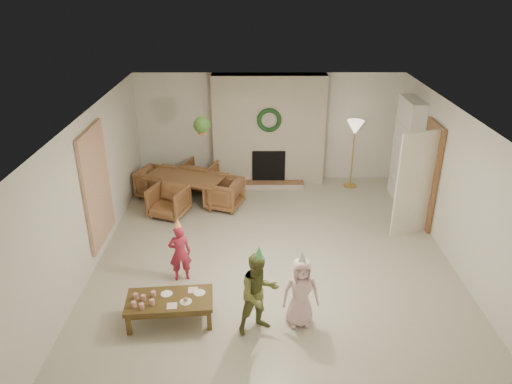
{
  "coord_description": "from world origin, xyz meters",
  "views": [
    {
      "loc": [
        -0.33,
        -7.13,
        4.52
      ],
      "look_at": [
        -0.3,
        0.4,
        1.05
      ],
      "focal_mm": 33.78,
      "sensor_mm": 36.0,
      "label": 1
    }
  ],
  "objects_px": {
    "dining_chair_near": "(169,201)",
    "child_pink": "(301,292)",
    "dining_chair_left": "(156,183)",
    "child_plaid": "(259,294)",
    "dining_chair_far": "(200,175)",
    "dining_chair_right": "(224,193)",
    "dining_table": "(185,189)",
    "child_red": "(180,253)",
    "coffee_table_top": "(170,300)"
  },
  "relations": [
    {
      "from": "dining_chair_near",
      "to": "child_pink",
      "type": "xyz_separation_m",
      "value": [
        2.35,
        -3.29,
        0.2
      ]
    },
    {
      "from": "dining_chair_left",
      "to": "child_plaid",
      "type": "xyz_separation_m",
      "value": [
        2.21,
        -4.35,
        0.28
      ]
    },
    {
      "from": "dining_chair_far",
      "to": "dining_chair_left",
      "type": "height_order",
      "value": "same"
    },
    {
      "from": "dining_chair_right",
      "to": "child_plaid",
      "type": "bearing_deg",
      "value": 30.41
    },
    {
      "from": "dining_chair_far",
      "to": "dining_table",
      "type": "bearing_deg",
      "value": 90.0
    },
    {
      "from": "dining_chair_near",
      "to": "child_pink",
      "type": "relative_size",
      "value": 0.67
    },
    {
      "from": "dining_table",
      "to": "dining_chair_right",
      "type": "relative_size",
      "value": 2.34
    },
    {
      "from": "dining_chair_near",
      "to": "child_red",
      "type": "distance_m",
      "value": 2.29
    },
    {
      "from": "dining_chair_left",
      "to": "child_red",
      "type": "xyz_separation_m",
      "value": [
        0.98,
        -3.14,
        0.17
      ]
    },
    {
      "from": "dining_chair_near",
      "to": "dining_chair_right",
      "type": "relative_size",
      "value": 1.0
    },
    {
      "from": "dining_chair_far",
      "to": "dining_chair_right",
      "type": "height_order",
      "value": "same"
    },
    {
      "from": "dining_chair_left",
      "to": "dining_chair_right",
      "type": "height_order",
      "value": "same"
    },
    {
      "from": "child_red",
      "to": "child_pink",
      "type": "bearing_deg",
      "value": 137.24
    },
    {
      "from": "dining_chair_near",
      "to": "child_pink",
      "type": "distance_m",
      "value": 4.05
    },
    {
      "from": "dining_chair_left",
      "to": "dining_chair_near",
      "type": "bearing_deg",
      "value": -135.0
    },
    {
      "from": "dining_table",
      "to": "dining_chair_left",
      "type": "bearing_deg",
      "value": -180.0
    },
    {
      "from": "child_red",
      "to": "child_pink",
      "type": "height_order",
      "value": "child_pink"
    },
    {
      "from": "child_plaid",
      "to": "dining_chair_right",
      "type": "bearing_deg",
      "value": 75.32
    },
    {
      "from": "dining_chair_near",
      "to": "dining_chair_right",
      "type": "bearing_deg",
      "value": 38.66
    },
    {
      "from": "dining_chair_far",
      "to": "coffee_table_top",
      "type": "bearing_deg",
      "value": 110.61
    },
    {
      "from": "dining_chair_near",
      "to": "child_red",
      "type": "bearing_deg",
      "value": -56.02
    },
    {
      "from": "dining_chair_near",
      "to": "dining_table",
      "type": "bearing_deg",
      "value": 90.0
    },
    {
      "from": "child_red",
      "to": "dining_chair_far",
      "type": "bearing_deg",
      "value": -101.17
    },
    {
      "from": "coffee_table_top",
      "to": "child_plaid",
      "type": "bearing_deg",
      "value": -13.92
    },
    {
      "from": "child_plaid",
      "to": "dining_chair_far",
      "type": "bearing_deg",
      "value": 80.09
    },
    {
      "from": "coffee_table_top",
      "to": "child_red",
      "type": "bearing_deg",
      "value": 84.22
    },
    {
      "from": "dining_chair_right",
      "to": "child_red",
      "type": "bearing_deg",
      "value": 8.25
    },
    {
      "from": "dining_chair_left",
      "to": "dining_chair_right",
      "type": "distance_m",
      "value": 1.62
    },
    {
      "from": "dining_table",
      "to": "child_pink",
      "type": "bearing_deg",
      "value": -41.93
    },
    {
      "from": "dining_chair_near",
      "to": "coffee_table_top",
      "type": "distance_m",
      "value": 3.27
    },
    {
      "from": "dining_chair_far",
      "to": "child_pink",
      "type": "relative_size",
      "value": 0.67
    },
    {
      "from": "dining_table",
      "to": "child_pink",
      "type": "xyz_separation_m",
      "value": [
        2.1,
        -3.97,
        0.23
      ]
    },
    {
      "from": "child_red",
      "to": "dining_table",
      "type": "bearing_deg",
      "value": -96.1
    },
    {
      "from": "coffee_table_top",
      "to": "dining_chair_right",
      "type": "bearing_deg",
      "value": 76.19
    },
    {
      "from": "dining_chair_far",
      "to": "coffee_table_top",
      "type": "relative_size",
      "value": 0.58
    },
    {
      "from": "child_pink",
      "to": "coffee_table_top",
      "type": "bearing_deg",
      "value": 173.31
    },
    {
      "from": "dining_chair_left",
      "to": "child_plaid",
      "type": "distance_m",
      "value": 4.88
    },
    {
      "from": "dining_chair_left",
      "to": "child_red",
      "type": "distance_m",
      "value": 3.29
    },
    {
      "from": "dining_chair_near",
      "to": "dining_chair_right",
      "type": "xyz_separation_m",
      "value": [
        1.09,
        0.37,
        0.0
      ]
    },
    {
      "from": "dining_chair_left",
      "to": "dining_chair_far",
      "type": "bearing_deg",
      "value": -45.0
    },
    {
      "from": "dining_table",
      "to": "dining_chair_near",
      "type": "distance_m",
      "value": 0.72
    },
    {
      "from": "dining_chair_right",
      "to": "child_red",
      "type": "height_order",
      "value": "child_red"
    },
    {
      "from": "dining_chair_right",
      "to": "dining_chair_left",
      "type": "bearing_deg",
      "value": -90.0
    },
    {
      "from": "child_plaid",
      "to": "dining_chair_near",
      "type": "bearing_deg",
      "value": 92.48
    },
    {
      "from": "dining_table",
      "to": "child_plaid",
      "type": "bearing_deg",
      "value": -49.4
    },
    {
      "from": "dining_chair_near",
      "to": "coffee_table_top",
      "type": "relative_size",
      "value": 0.58
    },
    {
      "from": "dining_table",
      "to": "dining_chair_far",
      "type": "relative_size",
      "value": 2.34
    },
    {
      "from": "dining_chair_left",
      "to": "child_plaid",
      "type": "relative_size",
      "value": 0.58
    },
    {
      "from": "child_red",
      "to": "child_plaid",
      "type": "relative_size",
      "value": 0.81
    },
    {
      "from": "coffee_table_top",
      "to": "dining_table",
      "type": "bearing_deg",
      "value": 89.19
    }
  ]
}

